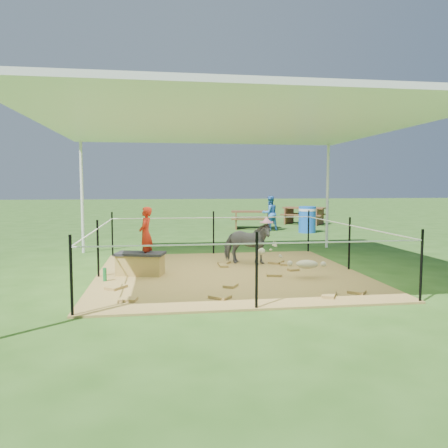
{
  "coord_description": "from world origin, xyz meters",
  "views": [
    {
      "loc": [
        -1.19,
        -7.56,
        1.57
      ],
      "look_at": [
        0.0,
        0.6,
        0.85
      ],
      "focal_mm": 35.0,
      "sensor_mm": 36.0,
      "label": 1
    }
  ],
  "objects": [
    {
      "name": "foal",
      "position": [
        1.23,
        -0.63,
        0.29
      ],
      "size": [
        1.03,
        0.69,
        0.53
      ],
      "primitive_type": null,
      "rotation": [
        0.0,
        0.0,
        -0.17
      ],
      "color": "#BDB08A",
      "rests_on": "hay_patch"
    },
    {
      "name": "pony",
      "position": [
        0.49,
        0.81,
        0.45
      ],
      "size": [
        1.08,
        0.82,
        0.83
      ],
      "primitive_type": "imported",
      "rotation": [
        0.0,
        0.0,
        1.14
      ],
      "color": "#4C4C51",
      "rests_on": "hay_patch"
    },
    {
      "name": "hay_patch",
      "position": [
        0.0,
        0.0,
        0.01
      ],
      "size": [
        4.6,
        4.6,
        0.03
      ],
      "primitive_type": "cube",
      "color": "brown",
      "rests_on": "ground"
    },
    {
      "name": "trash_barrel",
      "position": [
        3.7,
        6.52,
        0.44
      ],
      "size": [
        0.74,
        0.74,
        0.88
      ],
      "primitive_type": "cylinder",
      "rotation": [
        0.0,
        0.0,
        0.38
      ],
      "color": "blue",
      "rests_on": "ground"
    },
    {
      "name": "picnic_table_near",
      "position": [
        2.18,
        8.21,
        0.33
      ],
      "size": [
        1.74,
        1.38,
        0.65
      ],
      "primitive_type": "cube",
      "rotation": [
        0.0,
        0.0,
        -0.17
      ],
      "color": "brown",
      "rests_on": "ground"
    },
    {
      "name": "green_bottle",
      "position": [
        -2.1,
        -0.38,
        0.14
      ],
      "size": [
        0.07,
        0.07,
        0.22
      ],
      "primitive_type": "cylinder",
      "rotation": [
        0.0,
        0.0,
        -0.25
      ],
      "color": "#1A7836",
      "rests_on": "hay_patch"
    },
    {
      "name": "dark_cloth",
      "position": [
        -1.55,
        0.07,
        0.4
      ],
      "size": [
        0.91,
        0.62,
        0.04
      ],
      "primitive_type": "cube",
      "rotation": [
        0.0,
        0.0,
        -0.25
      ],
      "color": "black",
      "rests_on": "straw_bale"
    },
    {
      "name": "picnic_table_far",
      "position": [
        4.67,
        9.71,
        0.35
      ],
      "size": [
        2.06,
        1.94,
        0.7
      ],
      "primitive_type": "cube",
      "rotation": [
        0.0,
        0.0,
        -0.6
      ],
      "color": "brown",
      "rests_on": "ground"
    },
    {
      "name": "ground",
      "position": [
        0.0,
        0.0,
        0.0
      ],
      "size": [
        90.0,
        90.0,
        0.0
      ],
      "primitive_type": "plane",
      "color": "#2D5919",
      "rests_on": "ground"
    },
    {
      "name": "pink_hat",
      "position": [
        0.49,
        0.81,
        0.92
      ],
      "size": [
        0.26,
        0.26,
        0.12
      ],
      "primitive_type": "cylinder",
      "color": "pink",
      "rests_on": "pony"
    },
    {
      "name": "rope_fence",
      "position": [
        0.0,
        -0.0,
        0.64
      ],
      "size": [
        4.54,
        4.54,
        1.0
      ],
      "color": "black",
      "rests_on": "ground"
    },
    {
      "name": "distant_person",
      "position": [
        2.61,
        7.34,
        0.61
      ],
      "size": [
        0.7,
        0.61,
        1.22
      ],
      "primitive_type": "imported",
      "rotation": [
        0.0,
        0.0,
        3.42
      ],
      "color": "#3578CA",
      "rests_on": "ground"
    },
    {
      "name": "canopy_tent",
      "position": [
        0.0,
        0.0,
        2.69
      ],
      "size": [
        6.3,
        6.3,
        2.9
      ],
      "color": "silver",
      "rests_on": "ground"
    },
    {
      "name": "woman",
      "position": [
        -1.45,
        0.07,
        0.84
      ],
      "size": [
        0.3,
        0.39,
        0.93
      ],
      "primitive_type": "imported",
      "rotation": [
        0.0,
        0.0,
        -1.82
      ],
      "color": "red",
      "rests_on": "straw_bale"
    },
    {
      "name": "straw_bale",
      "position": [
        -1.55,
        0.07,
        0.2
      ],
      "size": [
        0.85,
        0.57,
        0.35
      ],
      "primitive_type": "cube",
      "rotation": [
        0.0,
        0.0,
        -0.25
      ],
      "color": "#A2783A",
      "rests_on": "hay_patch"
    }
  ]
}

